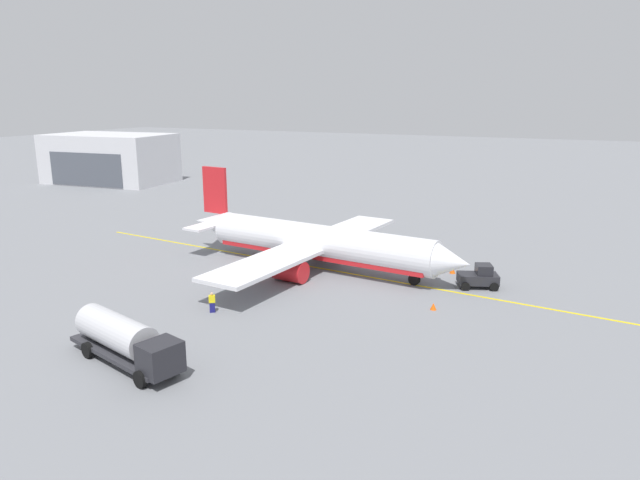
# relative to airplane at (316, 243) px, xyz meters

# --- Properties ---
(ground_plane) EXTENTS (400.00, 400.00, 0.00)m
(ground_plane) POSITION_rel_airplane_xyz_m (0.51, -0.06, -2.60)
(ground_plane) COLOR slate
(airplane) EXTENTS (32.64, 30.37, 9.55)m
(airplane) POSITION_rel_airplane_xyz_m (0.00, 0.00, 0.00)
(airplane) COLOR white
(airplane) RESTS_ON ground
(fuel_tanker) EXTENTS (10.46, 5.12, 3.15)m
(fuel_tanker) POSITION_rel_airplane_xyz_m (-2.01, -25.20, -0.88)
(fuel_tanker) COLOR #2D2D33
(fuel_tanker) RESTS_ON ground
(pushback_tug) EXTENTS (4.09, 3.40, 2.20)m
(pushback_tug) POSITION_rel_airplane_xyz_m (16.43, 0.62, -1.59)
(pushback_tug) COLOR #232328
(pushback_tug) RESTS_ON ground
(refueling_worker) EXTENTS (0.63, 0.59, 1.71)m
(refueling_worker) POSITION_rel_airplane_xyz_m (-2.32, -15.02, -1.78)
(refueling_worker) COLOR navy
(refueling_worker) RESTS_ON ground
(safety_cone_nose) EXTENTS (0.59, 0.59, 0.66)m
(safety_cone_nose) POSITION_rel_airplane_xyz_m (13.28, 3.96, -2.27)
(safety_cone_nose) COLOR #F2590F
(safety_cone_nose) RESTS_ON ground
(safety_cone_wingtip) EXTENTS (0.53, 0.53, 0.59)m
(safety_cone_wingtip) POSITION_rel_airplane_xyz_m (14.04, -6.84, -2.31)
(safety_cone_wingtip) COLOR #F2590F
(safety_cone_wingtip) RESTS_ON ground
(distant_hangar) EXTENTS (25.09, 16.47, 9.66)m
(distant_hangar) POSITION_rel_airplane_xyz_m (-63.52, 37.05, 2.22)
(distant_hangar) COLOR silver
(distant_hangar) RESTS_ON ground
(taxi_line_marking) EXTENTS (61.72, 7.36, 0.01)m
(taxi_line_marking) POSITION_rel_airplane_xyz_m (0.51, -0.06, -2.60)
(taxi_line_marking) COLOR yellow
(taxi_line_marking) RESTS_ON ground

